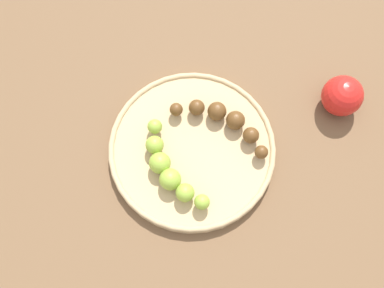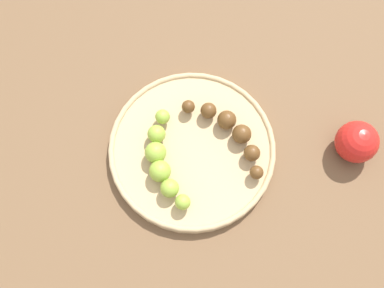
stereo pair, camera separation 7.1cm
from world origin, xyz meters
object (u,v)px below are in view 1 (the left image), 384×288
fruit_bowl (192,149)px  banana_overripe (224,120)px  apple_red (342,96)px  banana_green (169,169)px

fruit_bowl → banana_overripe: bearing=-60.2°
apple_red → banana_overripe: bearing=92.9°
fruit_bowl → banana_overripe: size_ratio=1.90×
banana_green → fruit_bowl: bearing=-163.9°
banana_overripe → apple_red: bearing=-49.4°
banana_green → banana_overripe: (0.07, -0.11, -0.00)m
fruit_bowl → banana_overripe: banana_overripe is taller
fruit_bowl → banana_green: size_ratio=1.74×
fruit_bowl → apple_red: size_ratio=4.01×
banana_green → apple_red: (0.08, -0.32, -0.00)m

